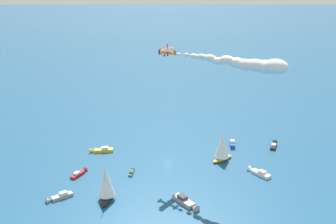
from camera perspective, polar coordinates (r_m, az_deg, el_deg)
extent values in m
plane|color=#1E517A|center=(148.40, 0.00, -7.21)|extent=(2000.00, 2000.00, 0.00)
cube|color=#23478C|center=(164.72, 9.30, -4.53)|extent=(3.28, 6.58, 1.01)
cone|color=#23478C|center=(161.19, 9.36, -5.07)|extent=(2.31, 1.99, 2.01)
cube|color=silver|center=(164.81, 9.31, -4.18)|extent=(2.03, 2.49, 0.76)
cube|color=gold|center=(158.21, -9.30, -5.51)|extent=(7.43, 2.61, 1.18)
cone|color=gold|center=(158.46, -10.93, -5.57)|extent=(1.96, 2.42, 2.35)
cube|color=silver|center=(157.77, -9.12, -5.16)|extent=(2.64, 1.97, 0.88)
cube|color=#33704C|center=(140.05, -5.33, -8.83)|extent=(2.19, 4.42, 0.68)
cone|color=#33704C|center=(142.29, -5.13, -8.35)|extent=(1.55, 1.34, 1.35)
cube|color=#38383D|center=(139.50, -5.36, -8.67)|extent=(1.36, 1.67, 0.51)
cube|color=#B21E1E|center=(141.73, -12.95, -8.85)|extent=(4.71, 5.97, 0.94)
cone|color=#B21E1E|center=(144.17, -12.05, -8.28)|extent=(2.39, 2.27, 1.88)
cube|color=silver|center=(141.06, -13.09, -8.62)|extent=(2.37, 2.54, 0.70)
cube|color=#9E9993|center=(123.24, 2.28, -12.75)|extent=(6.49, 8.31, 1.30)
cone|color=#9E9993|center=(120.04, 3.83, -13.73)|extent=(3.31, 3.14, 2.61)
cube|color=#38383D|center=(123.05, 2.10, -12.18)|extent=(3.27, 3.52, 0.98)
cube|color=black|center=(165.54, 15.04, -4.83)|extent=(4.60, 6.52, 1.01)
cone|color=black|center=(169.07, 15.19, -4.34)|extent=(2.52, 2.34, 2.01)
cube|color=silver|center=(164.76, 15.04, -4.62)|extent=(2.42, 2.69, 0.75)
cube|color=#9E9993|center=(129.99, -15.09, -11.71)|extent=(6.87, 5.22, 1.07)
cone|color=#9E9993|center=(128.91, -16.82, -12.16)|extent=(2.56, 2.72, 2.14)
cube|color=silver|center=(129.67, -14.92, -11.29)|extent=(2.89, 2.66, 0.80)
ellipsoid|color=gold|center=(150.55, 7.88, -6.71)|extent=(9.56, 7.53, 1.35)
cylinder|color=#B2B2B7|center=(148.48, 8.18, -4.47)|extent=(0.14, 0.14, 11.10)
cone|color=white|center=(147.88, 7.85, -4.78)|extent=(7.34, 7.34, 9.43)
cube|color=white|center=(142.24, 13.27, -8.72)|extent=(5.90, 7.26, 1.15)
cone|color=white|center=(144.59, 11.89, -8.13)|extent=(2.94, 2.81, 2.30)
cube|color=silver|center=(141.50, 13.48, -8.43)|extent=(2.93, 3.12, 0.86)
ellipsoid|color=black|center=(125.89, -8.90, -12.24)|extent=(4.57, 9.96, 1.35)
cylinder|color=#B2B2B7|center=(122.21, -9.13, -9.92)|extent=(0.14, 0.14, 11.05)
cone|color=white|center=(123.49, -8.98, -9.88)|extent=(6.24, 6.24, 9.39)
cylinder|color=orange|center=(135.47, 0.00, 8.58)|extent=(5.31, 5.04, 0.92)
cylinder|color=white|center=(137.22, -0.97, 8.71)|extent=(1.14, 1.16, 1.03)
cylinder|color=#4C4C51|center=(137.47, -1.11, 8.72)|extent=(1.64, 1.75, 2.35)
cube|color=orange|center=(135.69, -0.10, 8.48)|extent=(5.86, 6.15, 0.28)
cube|color=orange|center=(135.43, -0.09, 9.15)|extent=(5.86, 6.15, 0.28)
cylinder|color=white|center=(133.59, -0.76, 8.69)|extent=(0.17, 0.17, 1.62)
cylinder|color=white|center=(134.85, -0.33, 8.77)|extent=(0.17, 0.17, 1.62)
cylinder|color=white|center=(136.27, 0.13, 8.86)|extent=(0.17, 0.17, 1.62)
cylinder|color=white|center=(137.55, 0.55, 8.94)|extent=(0.17, 0.17, 1.62)
cube|color=orange|center=(133.69, 0.99, 8.67)|extent=(0.89, 0.84, 1.20)
cube|color=orange|center=(133.78, 0.98, 8.44)|extent=(2.36, 2.44, 0.13)
cylinder|color=black|center=(135.41, -0.51, 8.15)|extent=(0.53, 0.51, 0.60)
cylinder|color=black|center=(136.81, -0.04, 8.24)|extent=(0.53, 0.51, 0.60)
cylinder|color=#262628|center=(135.36, -0.09, 9.34)|extent=(0.13, 0.13, 0.90)
cylinder|color=red|center=(135.29, -0.12, 9.34)|extent=(0.20, 0.20, 0.78)
cylinder|color=red|center=(135.44, -0.07, 9.35)|extent=(0.20, 0.20, 0.78)
cube|color=red|center=(135.27, -0.09, 9.61)|extent=(0.39, 0.39, 0.53)
sphere|color=#9E7051|center=(135.22, -0.09, 9.77)|extent=(0.21, 0.21, 0.21)
cylinder|color=red|center=(134.99, -0.16, 9.79)|extent=(0.32, 0.34, 0.54)
cylinder|color=red|center=(135.43, -0.01, 9.81)|extent=(0.31, 0.32, 0.55)
ellipsoid|color=white|center=(132.45, 1.57, 8.36)|extent=(2.00, 1.97, 0.94)
ellipsoid|color=white|center=(130.81, 2.72, 8.28)|extent=(2.34, 2.32, 1.27)
ellipsoid|color=white|center=(128.96, 3.80, 8.09)|extent=(3.61, 3.55, 1.65)
ellipsoid|color=white|center=(127.16, 4.93, 7.99)|extent=(4.01, 3.95, 1.85)
ellipsoid|color=white|center=(125.60, 6.12, 7.78)|extent=(5.04, 4.96, 2.33)
ellipsoid|color=white|center=(124.16, 7.33, 7.34)|extent=(5.04, 4.96, 2.39)
ellipsoid|color=white|center=(122.52, 8.58, 7.44)|extent=(5.92, 5.84, 2.85)
ellipsoid|color=white|center=(121.71, 9.98, 7.04)|extent=(6.68, 6.59, 3.26)
ellipsoid|color=white|center=(120.36, 11.26, 6.74)|extent=(7.71, 7.58, 3.50)
ellipsoid|color=white|center=(119.09, 12.61, 6.62)|extent=(8.31, 8.18, 3.82)
ellipsoid|color=white|center=(118.45, 14.08, 6.36)|extent=(8.64, 8.52, 4.13)
ellipsoid|color=white|center=(116.63, 15.37, 6.37)|extent=(8.88, 8.78, 4.51)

